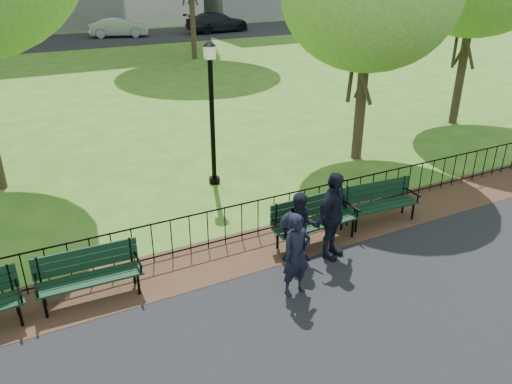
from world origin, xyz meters
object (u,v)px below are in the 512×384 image
sedan_silver (119,27)px  person_right (332,216)px  park_bench_left_a (88,270)px  lamppost (212,110)px  park_bench_main (304,218)px  sedan_dark (217,22)px  person_left (296,255)px  park_bench_right_a (379,198)px  person_mid (301,228)px

sedan_silver → person_right: bearing=-170.0°
park_bench_left_a → sedan_silver: size_ratio=0.41×
park_bench_left_a → lamppost: lamppost is taller
lamppost → person_right: size_ratio=2.05×
park_bench_main → sedan_dark: (12.43, 33.56, 0.14)m
person_left → sedan_dark: bearing=63.3°
park_bench_main → person_left: bearing=-128.5°
person_left → person_right: (1.30, 0.74, 0.13)m
person_left → sedan_silver: 36.05m
lamppost → person_left: 5.53m
lamppost → person_left: (-0.64, -5.34, -1.27)m
person_right → sedan_silver: bearing=58.8°
park_bench_left_a → sedan_dark: size_ratio=0.33×
person_right → lamppost: bearing=73.3°
person_left → sedan_dark: sedan_dark is taller
park_bench_right_a → sedan_silver: sedan_silver is taller
lamppost → person_mid: lamppost is taller
park_bench_left_a → sedan_dark: 37.34m
sedan_dark → park_bench_left_a: bearing=146.6°
park_bench_right_a → lamppost: size_ratio=0.49×
park_bench_left_a → lamppost: (4.03, 3.76, 1.49)m
person_right → person_mid: bearing=142.7°
park_bench_main → park_bench_left_a: 4.42m
person_left → sedan_dark: size_ratio=0.29×
park_bench_right_a → sedan_silver: size_ratio=0.41×
lamppost → sedan_dark: bearing=66.6°
person_mid → sedan_dark: 36.35m
sedan_silver → lamppost: bearing=-172.2°
park_bench_main → sedan_silver: size_ratio=0.43×
person_right → sedan_dark: size_ratio=0.34×
sedan_dark → park_bench_main: bearing=153.1°
park_bench_left_a → person_mid: (4.04, -0.70, 0.16)m
sedan_silver → person_mid: bearing=-171.1°
park_bench_main → person_mid: (-0.38, -0.46, 0.08)m
lamppost → sedan_silver: (4.55, 30.33, -1.33)m
park_bench_main → person_left: person_left is taller
park_bench_right_a → park_bench_main: bearing=-170.9°
person_mid → sedan_silver: bearing=106.8°
sedan_dark → person_mid: bearing=152.8°
lamppost → sedan_dark: size_ratio=0.69×
lamppost → person_right: bearing=-81.8°
park_bench_left_a → sedan_dark: (16.85, 33.32, 0.22)m
park_bench_right_a → lamppost: lamppost is taller
sedan_dark → person_right: bearing=153.8°
person_left → person_right: 1.50m
lamppost → park_bench_main: bearing=-84.4°
person_left → person_mid: 1.10m
sedan_silver → sedan_dark: 8.30m
park_bench_main → park_bench_right_a: 2.18m
park_bench_main → person_left: 1.70m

